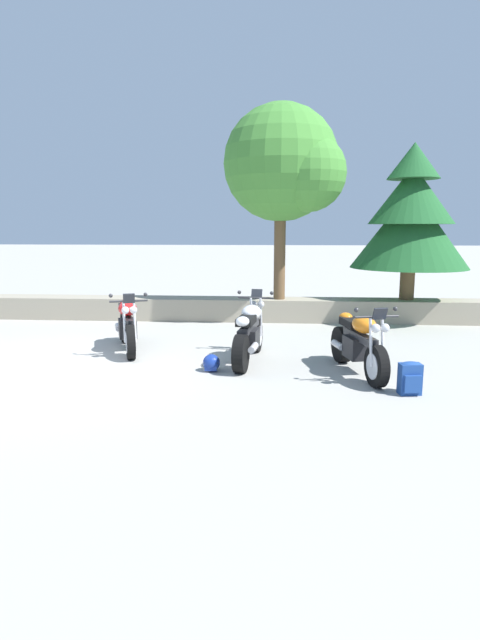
# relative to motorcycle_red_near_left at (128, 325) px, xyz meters

# --- Properties ---
(ground_plane) EXTENTS (120.00, 120.00, 0.00)m
(ground_plane) POSITION_rel_motorcycle_red_near_left_xyz_m (-0.92, -1.41, -0.49)
(ground_plane) COLOR #A3A099
(stone_wall) EXTENTS (36.00, 0.80, 0.55)m
(stone_wall) POSITION_rel_motorcycle_red_near_left_xyz_m (-0.92, 3.39, -0.21)
(stone_wall) COLOR gray
(stone_wall) RESTS_ON ground
(motorcycle_red_near_left) EXTENTS (0.97, 1.99, 1.18)m
(motorcycle_red_near_left) POSITION_rel_motorcycle_red_near_left_xyz_m (0.00, 0.00, 0.00)
(motorcycle_red_near_left) COLOR black
(motorcycle_red_near_left) RESTS_ON ground
(motorcycle_white_centre) EXTENTS (0.67, 2.06, 1.18)m
(motorcycle_white_centre) POSITION_rel_motorcycle_red_near_left_xyz_m (2.34, -0.62, 0.00)
(motorcycle_white_centre) COLOR black
(motorcycle_white_centre) RESTS_ON ground
(motorcycle_orange_far_right) EXTENTS (0.84, 2.04, 1.18)m
(motorcycle_orange_far_right) POSITION_rel_motorcycle_red_near_left_xyz_m (4.11, -1.29, 0.00)
(motorcycle_orange_far_right) COLOR black
(motorcycle_orange_far_right) RESTS_ON ground
(rider_backpack) EXTENTS (0.32, 0.29, 0.47)m
(rider_backpack) POSITION_rel_motorcycle_red_near_left_xyz_m (4.67, -2.28, -0.24)
(rider_backpack) COLOR navy
(rider_backpack) RESTS_ON ground
(rider_helmet) EXTENTS (0.28, 0.28, 0.28)m
(rider_helmet) POSITION_rel_motorcycle_red_near_left_xyz_m (1.76, -1.32, -0.35)
(rider_helmet) COLOR navy
(rider_helmet) RESTS_ON ground
(leafy_tree_mid_left) EXTENTS (2.87, 2.74, 4.62)m
(leafy_tree_mid_left) POSITION_rel_motorcycle_red_near_left_xyz_m (2.99, 3.26, 3.25)
(leafy_tree_mid_left) COLOR brown
(leafy_tree_mid_left) RESTS_ON stone_wall
(pine_tree_mid_right) EXTENTS (2.80, 2.80, 3.72)m
(pine_tree_mid_right) POSITION_rel_motorcycle_red_near_left_xyz_m (5.99, 3.49, 2.08)
(pine_tree_mid_right) COLOR brown
(pine_tree_mid_right) RESTS_ON stone_wall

